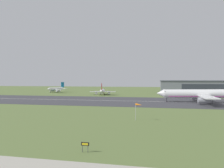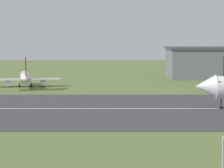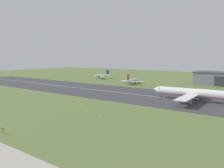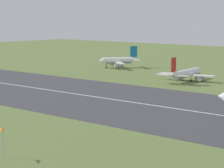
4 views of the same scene
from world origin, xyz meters
name	(u,v)px [view 2 (image 2 of 4)]	position (x,y,z in m)	size (l,w,h in m)	color
runway_strip	(102,109)	(0.00, 129.22, 0.03)	(375.53, 55.01, 0.06)	#3D3D42
runway_centreline	(102,109)	(0.00, 129.22, 0.07)	(337.97, 0.70, 0.01)	silver
airplane_parked_east	(25,78)	(-24.32, 178.64, 2.72)	(21.49, 26.23, 9.42)	white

